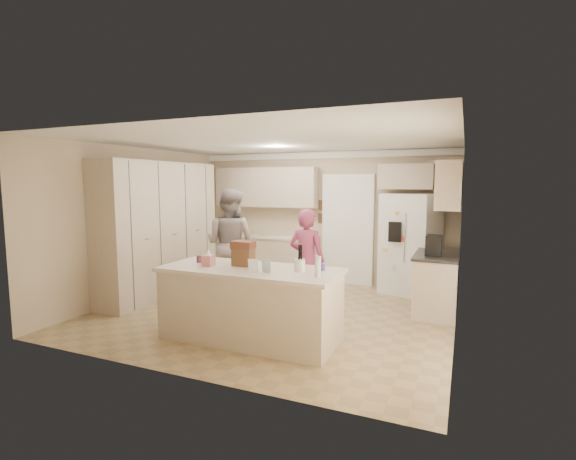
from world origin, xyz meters
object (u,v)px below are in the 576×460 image
at_px(refrigerator, 410,244).
at_px(island_base, 250,305).
at_px(coffee_maker, 434,245).
at_px(teen_boy, 230,244).
at_px(tissue_box, 208,261).
at_px(dollhouse_body, 243,257).
at_px(utensil_crock, 300,265).
at_px(teen_girl, 307,260).

relative_size(refrigerator, island_base, 0.82).
xyz_separation_m(coffee_maker, teen_boy, (-3.30, -0.29, -0.13)).
height_order(tissue_box, dollhouse_body, dollhouse_body).
xyz_separation_m(coffee_maker, tissue_box, (-2.60, -2.00, -0.07)).
bearing_deg(teen_boy, utensil_crock, 139.61).
bearing_deg(coffee_maker, teen_boy, -174.94).
relative_size(coffee_maker, island_base, 0.14).
xyz_separation_m(island_base, utensil_crock, (0.65, 0.05, 0.56)).
distance_m(dollhouse_body, teen_boy, 1.87).
height_order(island_base, teen_boy, teen_boy).
bearing_deg(dollhouse_body, teen_girl, 73.83).
height_order(refrigerator, utensil_crock, refrigerator).
relative_size(refrigerator, tissue_box, 12.86).
bearing_deg(utensil_crock, refrigerator, 72.94).
bearing_deg(refrigerator, teen_girl, -107.81).
bearing_deg(dollhouse_body, tissue_box, -153.43).
height_order(refrigerator, teen_boy, teen_boy).
bearing_deg(tissue_box, teen_boy, 112.38).
bearing_deg(teen_girl, island_base, 83.08).
relative_size(island_base, teen_boy, 1.16).
xyz_separation_m(refrigerator, island_base, (-1.58, -3.08, -0.46)).
xyz_separation_m(refrigerator, teen_boy, (-2.83, -1.47, 0.04)).
distance_m(coffee_maker, teen_boy, 3.32).
distance_m(coffee_maker, teen_girl, 1.90).
height_order(refrigerator, island_base, refrigerator).
distance_m(coffee_maker, utensil_crock, 2.32).
xyz_separation_m(island_base, teen_boy, (-1.25, 1.61, 0.50)).
bearing_deg(tissue_box, dollhouse_body, 26.57).
xyz_separation_m(coffee_maker, teen_girl, (-1.82, -0.49, -0.27)).
relative_size(island_base, tissue_box, 15.71).
height_order(island_base, teen_girl, teen_girl).
height_order(tissue_box, teen_girl, teen_girl).
bearing_deg(utensil_crock, coffee_maker, 52.88).
distance_m(coffee_maker, island_base, 2.87).
bearing_deg(tissue_box, coffee_maker, 37.57).
xyz_separation_m(dollhouse_body, teen_boy, (-1.10, 1.51, -0.09)).
relative_size(coffee_maker, teen_girl, 0.19).
height_order(coffee_maker, tissue_box, coffee_maker).
height_order(refrigerator, tissue_box, refrigerator).
bearing_deg(refrigerator, teen_boy, -131.37).
bearing_deg(utensil_crock, teen_girl, 107.08).
bearing_deg(dollhouse_body, coffee_maker, 39.29).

